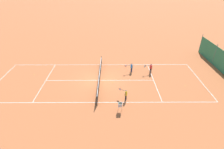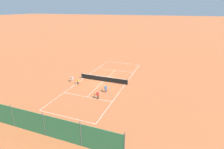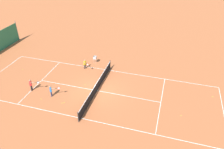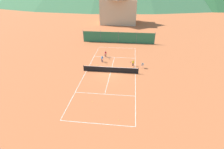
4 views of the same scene
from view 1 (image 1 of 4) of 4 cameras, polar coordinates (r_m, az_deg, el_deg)
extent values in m
plane|color=#B25B33|center=(20.77, -4.01, -1.91)|extent=(600.00, 600.00, 0.00)
cube|color=white|center=(23.26, 26.70, -1.62)|extent=(8.25, 0.05, 0.01)
cube|color=white|center=(24.34, -3.48, 3.23)|extent=(0.05, 23.85, 0.01)
cube|color=white|center=(17.44, -4.77, -9.06)|extent=(0.05, 23.85, 0.01)
cube|color=white|center=(21.33, 13.41, -1.80)|extent=(8.20, 0.05, 0.01)
cube|color=white|center=(22.13, -20.79, -1.83)|extent=(8.20, 0.05, 0.01)
cube|color=white|center=(20.77, -4.01, -1.90)|extent=(0.05, 12.80, 0.01)
cylinder|color=#2D2D2D|center=(24.51, -3.47, 4.80)|extent=(0.08, 0.08, 1.06)
cylinder|color=#2D2D2D|center=(16.76, -4.94, -8.64)|extent=(0.08, 0.08, 1.06)
cube|color=black|center=(20.54, -4.06, -0.83)|extent=(9.10, 0.02, 0.91)
cube|color=white|center=(20.30, -4.11, 0.32)|extent=(9.10, 0.04, 0.06)
cylinder|color=#59595E|center=(31.24, 26.99, 9.06)|extent=(0.08, 0.08, 2.90)
cylinder|color=#59595E|center=(27.74, 30.53, 5.72)|extent=(0.08, 0.08, 2.90)
cylinder|color=#23284C|center=(22.45, 6.49, 1.43)|extent=(0.10, 0.10, 0.57)
cylinder|color=#23284C|center=(22.59, 6.24, 1.63)|extent=(0.10, 0.10, 0.57)
cube|color=blue|center=(22.28, 6.44, 2.67)|extent=(0.32, 0.26, 0.44)
sphere|color=#A37556|center=(22.13, 6.49, 3.44)|extent=(0.17, 0.17, 0.17)
cylinder|color=#A37556|center=(22.16, 6.68, 2.48)|extent=(0.06, 0.06, 0.44)
cylinder|color=#A37556|center=(22.22, 5.74, 3.14)|extent=(0.26, 0.42, 0.06)
cylinder|color=black|center=(22.07, 5.04, 2.97)|extent=(0.12, 0.19, 0.03)
torus|color=red|center=(21.95, 4.50, 2.84)|extent=(0.15, 0.26, 0.28)
cylinder|color=silver|center=(21.95, 4.50, 2.84)|extent=(0.12, 0.22, 0.25)
cylinder|color=black|center=(22.62, 12.61, 1.12)|extent=(0.11, 0.11, 0.60)
cylinder|color=black|center=(22.76, 12.34, 1.34)|extent=(0.11, 0.11, 0.60)
cube|color=red|center=(22.45, 12.62, 2.42)|extent=(0.33, 0.26, 0.46)
sphere|color=#A37556|center=(22.29, 12.72, 3.22)|extent=(0.18, 0.18, 0.18)
cylinder|color=#A37556|center=(22.32, 12.88, 2.21)|extent=(0.07, 0.07, 0.46)
cylinder|color=#A37556|center=(22.37, 11.93, 2.93)|extent=(0.24, 0.45, 0.07)
cylinder|color=black|center=(22.20, 11.20, 2.79)|extent=(0.11, 0.21, 0.03)
torus|color=black|center=(22.07, 10.66, 2.68)|extent=(0.13, 0.27, 0.28)
cylinder|color=silver|center=(22.07, 10.66, 2.68)|extent=(0.10, 0.23, 0.25)
cylinder|color=black|center=(17.54, 4.40, -7.65)|extent=(0.10, 0.10, 0.55)
cylinder|color=black|center=(17.67, 4.65, -7.34)|extent=(0.10, 0.10, 0.55)
cube|color=yellow|center=(17.32, 4.59, -6.23)|extent=(0.30, 0.26, 0.42)
sphere|color=#A37556|center=(17.13, 4.63, -5.36)|extent=(0.17, 0.17, 0.17)
cylinder|color=#A37556|center=(17.19, 4.35, -6.52)|extent=(0.06, 0.06, 0.42)
cylinder|color=#A37556|center=(17.41, 4.21, -5.30)|extent=(0.26, 0.40, 0.06)
cylinder|color=black|center=(17.52, 3.30, -5.02)|extent=(0.12, 0.18, 0.03)
torus|color=red|center=(17.60, 2.61, -4.81)|extent=(0.16, 0.26, 0.28)
cylinder|color=silver|center=(17.60, 2.61, -4.81)|extent=(0.13, 0.22, 0.25)
sphere|color=#CCE033|center=(23.88, -24.06, -0.05)|extent=(0.07, 0.07, 0.07)
sphere|color=#CCE033|center=(23.14, 2.48, 1.83)|extent=(0.07, 0.07, 0.07)
sphere|color=#CCE033|center=(25.57, 17.42, 3.28)|extent=(0.07, 0.07, 0.07)
sphere|color=#CCE033|center=(23.05, 2.08, 1.71)|extent=(0.07, 0.07, 0.07)
sphere|color=#CCE033|center=(20.23, 0.21, -2.68)|extent=(0.07, 0.07, 0.07)
sphere|color=#CCE033|center=(23.38, 7.94, 1.86)|extent=(0.07, 0.07, 0.07)
sphere|color=#CCE033|center=(21.32, 22.82, -3.46)|extent=(0.07, 0.07, 0.07)
cylinder|color=#B7B7BC|center=(16.44, 2.01, -10.60)|extent=(0.02, 0.02, 0.55)
cylinder|color=#B7B7BC|center=(16.18, 2.05, -11.39)|extent=(0.02, 0.02, 0.55)
cylinder|color=#B7B7BC|center=(16.45, 3.21, -10.59)|extent=(0.02, 0.02, 0.55)
cylinder|color=#B7B7BC|center=(16.20, 3.27, -11.37)|extent=(0.02, 0.02, 0.55)
cube|color=#B7B7BC|center=(16.13, 2.66, -10.23)|extent=(0.34, 0.34, 0.02)
cube|color=#B7B7BC|center=(16.02, 2.06, -9.79)|extent=(0.34, 0.02, 0.34)
cube|color=#B7B7BC|center=(16.04, 3.29, -9.78)|extent=(0.34, 0.02, 0.34)
cube|color=#B7B7BC|center=(16.16, 2.64, -9.40)|extent=(0.02, 0.34, 0.34)
cube|color=#B7B7BC|center=(15.90, 2.70, -10.18)|extent=(0.02, 0.34, 0.34)
sphere|color=#CCE033|center=(16.07, 3.03, -10.25)|extent=(0.07, 0.07, 0.07)
sphere|color=#CCE033|center=(16.10, 2.51, -10.12)|extent=(0.07, 0.07, 0.07)
sphere|color=#CCE033|center=(16.14, 2.28, -10.00)|extent=(0.07, 0.07, 0.07)
sphere|color=#CCE033|center=(16.21, 2.52, -9.82)|extent=(0.07, 0.07, 0.07)
sphere|color=#CCE033|center=(16.11, 2.72, -10.10)|extent=(0.07, 0.07, 0.07)
sphere|color=#CCE033|center=(16.11, 2.22, -10.10)|extent=(0.07, 0.07, 0.07)
sphere|color=#CCE033|center=(16.14, 2.57, -9.76)|extent=(0.07, 0.07, 0.07)
sphere|color=#CCE033|center=(16.12, 3.06, -9.82)|extent=(0.07, 0.07, 0.07)
sphere|color=#CCE033|center=(16.15, 2.17, -9.73)|extent=(0.07, 0.07, 0.07)
sphere|color=#CCE033|center=(16.02, 2.28, -10.11)|extent=(0.07, 0.07, 0.07)
sphere|color=#CCE033|center=(16.13, 2.53, -9.79)|extent=(0.07, 0.07, 0.07)
sphere|color=#CCE033|center=(16.06, 2.71, -9.99)|extent=(0.07, 0.07, 0.07)
sphere|color=#CCE033|center=(15.98, 2.73, -9.96)|extent=(0.07, 0.07, 0.07)
sphere|color=#CCE033|center=(16.13, 2.94, -9.54)|extent=(0.07, 0.07, 0.07)
camera|label=2|loc=(38.99, 45.95, 24.55)|focal=28.00mm
camera|label=3|loc=(35.04, -15.91, 33.12)|focal=35.00mm
camera|label=4|loc=(30.58, -67.70, 17.80)|focal=28.00mm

